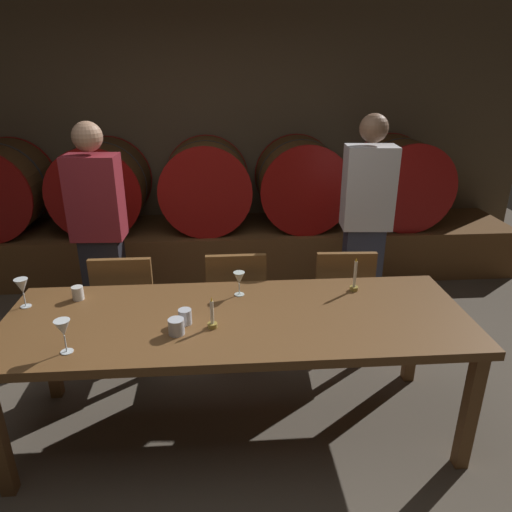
{
  "coord_description": "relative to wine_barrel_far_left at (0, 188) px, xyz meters",
  "views": [
    {
      "loc": [
        0.17,
        -2.24,
        2.03
      ],
      "look_at": [
        0.37,
        0.44,
        0.95
      ],
      "focal_mm": 33.19,
      "sensor_mm": 36.0,
      "label": 1
    }
  ],
  "objects": [
    {
      "name": "chair_center",
      "position": [
        2.22,
        -1.69,
        -0.44
      ],
      "size": [
        0.4,
        0.4,
        0.88
      ],
      "rotation": [
        0.0,
        0.0,
        3.15
      ],
      "color": "brown",
      "rests_on": "ground"
    },
    {
      "name": "wine_barrel_left",
      "position": [
        0.97,
        0.0,
        0.0
      ],
      "size": [
        0.88,
        0.76,
        0.88
      ],
      "color": "#513319",
      "rests_on": "barrel_shelf"
    },
    {
      "name": "chair_left",
      "position": [
        1.48,
        -1.7,
        -0.44
      ],
      "size": [
        0.4,
        0.4,
        0.88
      ],
      "rotation": [
        0.0,
        0.0,
        3.14
      ],
      "color": "brown",
      "rests_on": "ground"
    },
    {
      "name": "dining_table",
      "position": [
        2.21,
        -2.39,
        -0.23
      ],
      "size": [
        2.54,
        0.89,
        0.76
      ],
      "color": "brown",
      "rests_on": "ground"
    },
    {
      "name": "chair_right",
      "position": [
        2.97,
        -1.7,
        -0.44
      ],
      "size": [
        0.42,
        0.42,
        0.88
      ],
      "rotation": [
        0.0,
        0.0,
        3.09
      ],
      "color": "brown",
      "rests_on": "ground"
    },
    {
      "name": "candle_left",
      "position": [
        2.08,
        -2.5,
        -0.12
      ],
      "size": [
        0.05,
        0.05,
        0.18
      ],
      "color": "olive",
      "rests_on": "dining_table"
    },
    {
      "name": "back_wall",
      "position": [
        1.98,
        0.55,
        0.44
      ],
      "size": [
        6.97,
        0.24,
        2.73
      ],
      "primitive_type": "cube",
      "color": "brown",
      "rests_on": "ground"
    },
    {
      "name": "barrel_shelf",
      "position": [
        1.98,
        -0.0,
        -0.68
      ],
      "size": [
        6.28,
        0.9,
        0.49
      ],
      "primitive_type": "cube",
      "color": "brown",
      "rests_on": "ground"
    },
    {
      "name": "wine_barrel_far_left",
      "position": [
        0.0,
        0.0,
        0.0
      ],
      "size": [
        0.88,
        0.76,
        0.88
      ],
      "color": "#513319",
      "rests_on": "barrel_shelf"
    },
    {
      "name": "wine_barrel_right",
      "position": [
        2.95,
        0.0,
        0.0
      ],
      "size": [
        0.88,
        0.76,
        0.88
      ],
      "color": "brown",
      "rests_on": "barrel_shelf"
    },
    {
      "name": "cup_left",
      "position": [
        1.29,
        -2.12,
        -0.13
      ],
      "size": [
        0.07,
        0.07,
        0.08
      ],
      "primitive_type": "cylinder",
      "color": "white",
      "rests_on": "dining_table"
    },
    {
      "name": "wine_barrel_far_right",
      "position": [
        3.97,
        0.0,
        0.0
      ],
      "size": [
        0.88,
        0.76,
        0.88
      ],
      "color": "brown",
      "rests_on": "barrel_shelf"
    },
    {
      "name": "wine_glass_center",
      "position": [
        1.38,
        -2.68,
        -0.04
      ],
      "size": [
        0.08,
        0.08,
        0.17
      ],
      "color": "white",
      "rests_on": "dining_table"
    },
    {
      "name": "cup_center",
      "position": [
        1.9,
        -2.55,
        -0.13
      ],
      "size": [
        0.08,
        0.08,
        0.08
      ],
      "primitive_type": "cylinder",
      "color": "silver",
      "rests_on": "dining_table"
    },
    {
      "name": "guest_left",
      "position": [
        1.22,
        -1.21,
        -0.07
      ],
      "size": [
        0.39,
        0.26,
        1.68
      ],
      "rotation": [
        0.0,
        0.0,
        3.1
      ],
      "color": "black",
      "rests_on": "ground"
    },
    {
      "name": "cup_right",
      "position": [
        1.93,
        -2.45,
        -0.13
      ],
      "size": [
        0.07,
        0.07,
        0.08
      ],
      "primitive_type": "cylinder",
      "color": "silver",
      "rests_on": "dining_table"
    },
    {
      "name": "wine_glass_left",
      "position": [
        1.02,
        -2.19,
        -0.04
      ],
      "size": [
        0.08,
        0.08,
        0.17
      ],
      "color": "white",
      "rests_on": "dining_table"
    },
    {
      "name": "wine_barrel_center",
      "position": [
        1.99,
        0.0,
        0.0
      ],
      "size": [
        0.88,
        0.76,
        0.88
      ],
      "color": "brown",
      "rests_on": "barrel_shelf"
    },
    {
      "name": "wine_glass_right",
      "position": [
        2.23,
        -2.13,
        -0.06
      ],
      "size": [
        0.07,
        0.07,
        0.15
      ],
      "color": "silver",
      "rests_on": "dining_table"
    },
    {
      "name": "guest_right",
      "position": [
        3.28,
        -1.16,
        -0.05
      ],
      "size": [
        0.4,
        0.27,
        1.71
      ],
      "rotation": [
        0.0,
        0.0,
        3.06
      ],
      "color": "#33384C",
      "rests_on": "ground"
    },
    {
      "name": "ground_plane",
      "position": [
        1.98,
        -2.42,
        -0.93
      ],
      "size": [
        9.07,
        9.07,
        0.0
      ],
      "primitive_type": "plane",
      "color": "brown"
    },
    {
      "name": "candle_right",
      "position": [
        2.93,
        -2.12,
        -0.11
      ],
      "size": [
        0.05,
        0.05,
        0.22
      ],
      "color": "olive",
      "rests_on": "dining_table"
    }
  ]
}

